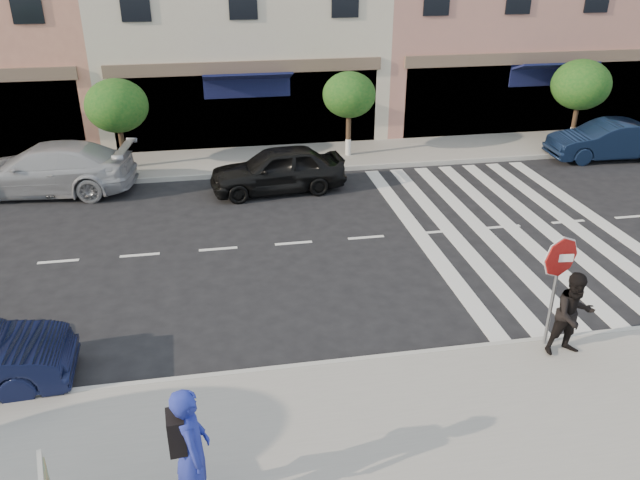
# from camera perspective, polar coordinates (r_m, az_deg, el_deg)

# --- Properties ---
(ground) EXTENTS (120.00, 120.00, 0.00)m
(ground) POSITION_cam_1_polar(r_m,az_deg,el_deg) (13.26, -0.01, -7.75)
(ground) COLOR black
(ground) RESTS_ON ground
(sidewalk_near) EXTENTS (60.00, 4.50, 0.15)m
(sidewalk_near) POSITION_cam_1_polar(r_m,az_deg,el_deg) (10.34, 3.88, -18.70)
(sidewalk_near) COLOR gray
(sidewalk_near) RESTS_ON ground
(sidewalk_far) EXTENTS (60.00, 3.00, 0.15)m
(sidewalk_far) POSITION_cam_1_polar(r_m,az_deg,el_deg) (23.14, -4.87, 7.35)
(sidewalk_far) COLOR gray
(sidewalk_far) RESTS_ON ground
(street_tree_wb) EXTENTS (2.10, 2.10, 3.06)m
(street_tree_wb) POSITION_cam_1_polar(r_m,az_deg,el_deg) (22.47, -18.09, 11.57)
(street_tree_wb) COLOR #473323
(street_tree_wb) RESTS_ON sidewalk_far
(street_tree_c) EXTENTS (1.90, 1.90, 3.04)m
(street_tree_c) POSITION_cam_1_polar(r_m,az_deg,el_deg) (22.80, 2.68, 13.09)
(street_tree_c) COLOR #473323
(street_tree_c) RESTS_ON sidewalk_far
(street_tree_ea) EXTENTS (2.20, 2.20, 3.19)m
(street_tree_ea) POSITION_cam_1_polar(r_m,az_deg,el_deg) (26.26, 22.75, 12.94)
(street_tree_ea) COLOR #473323
(street_tree_ea) RESTS_ON sidewalk_far
(stop_sign) EXTENTS (0.82, 0.14, 2.33)m
(stop_sign) POSITION_cam_1_polar(r_m,az_deg,el_deg) (12.35, 21.01, -2.35)
(stop_sign) COLOR gray
(stop_sign) RESTS_ON sidewalk_near
(photographer) EXTENTS (0.54, 0.77, 2.00)m
(photographer) POSITION_cam_1_polar(r_m,az_deg,el_deg) (8.96, -11.58, -18.32)
(photographer) COLOR #202C96
(photographer) RESTS_ON sidewalk_near
(walker) EXTENTS (0.85, 0.67, 1.70)m
(walker) POSITION_cam_1_polar(r_m,az_deg,el_deg) (12.64, 22.15, -6.33)
(walker) COLOR black
(walker) RESTS_ON sidewalk_near
(car_far_left) EXTENTS (5.72, 2.94, 1.59)m
(car_far_left) POSITION_cam_1_polar(r_m,az_deg,el_deg) (21.66, -23.72, 5.96)
(car_far_left) COLOR #A5A6AB
(car_far_left) RESTS_ON ground
(car_far_mid) EXTENTS (4.42, 2.08, 1.46)m
(car_far_mid) POSITION_cam_1_polar(r_m,az_deg,el_deg) (20.06, -3.91, 6.47)
(car_far_mid) COLOR black
(car_far_mid) RESTS_ON ground
(car_far_right) EXTENTS (4.36, 1.73, 1.41)m
(car_far_right) POSITION_cam_1_polar(r_m,az_deg,el_deg) (25.48, 24.81, 8.28)
(car_far_right) COLOR black
(car_far_right) RESTS_ON ground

